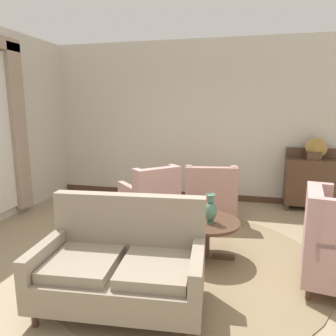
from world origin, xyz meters
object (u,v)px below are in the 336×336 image
Objects in this scene: armchair_back_corner at (210,196)px; armchair_foreground_right at (336,250)px; settee at (122,265)px; coffee_table at (206,228)px; side_table at (331,234)px; sideboard at (310,182)px; armchair_near_sideboard at (151,199)px; gramophone at (318,144)px; porcelain_vase at (210,210)px.

armchair_back_corner is 0.94× the size of armchair_foreground_right.
settee is 2.16m from armchair_foreground_right.
coffee_table is 0.52× the size of settee.
side_table is (1.53, -1.33, 0.03)m from armchair_back_corner.
armchair_near_sideboard is at bearing -152.08° from sideboard.
armchair_back_corner is 1.36× the size of side_table.
gramophone is (0.05, -0.09, 0.69)m from sideboard.
sideboard is at bearing 119.16° from gramophone.
porcelain_vase reaches higher than side_table.
porcelain_vase is 0.36× the size of armchair_back_corner.
settee is 2.19× the size of side_table.
gramophone is (1.78, 0.87, 0.82)m from armchair_back_corner.
gramophone is (0.26, 2.20, 0.78)m from side_table.
side_table is at bearing 115.43° from armchair_near_sideboard.
coffee_table is 0.74× the size of sideboard.
settee is 4.17m from sideboard.
sideboard reaches higher than armchair_back_corner.
gramophone is at bearing -60.84° from sideboard.
coffee_table is 0.27m from porcelain_vase.
gramophone is at bearing 53.32° from coffee_table.
armchair_near_sideboard reaches higher than armchair_back_corner.
armchair_foreground_right is at bearing 105.97° from armchair_near_sideboard.
gramophone reaches higher than porcelain_vase.
gramophone reaches higher than armchair_back_corner.
side_table is at bearing 4.92° from porcelain_vase.
side_table is at bearing 1.90° from armchair_foreground_right.
coffee_table is 1.30m from settee.
armchair_near_sideboard is 2.59m from side_table.
armchair_near_sideboard is at bearing 94.05° from settee.
sideboard is (1.73, 0.97, 0.12)m from armchair_back_corner.
armchair_foreground_right is 0.94× the size of sideboard.
armchair_foreground_right reaches higher than side_table.
settee is 2.57m from armchair_back_corner.
side_table is (2.10, 1.17, 0.04)m from settee.
armchair_back_corner is at bearing 139.01° from side_table.
coffee_table is 1.39m from armchair_near_sideboard.
side_table is (2.43, -0.90, 0.02)m from armchair_near_sideboard.
armchair_near_sideboard is at bearing 159.70° from side_table.
sideboard is at bearing 84.91° from side_table.
porcelain_vase is at bearing -175.08° from side_table.
armchair_near_sideboard is at bearing -154.12° from gramophone.
settee reaches higher than coffee_table.
porcelain_vase is at bearing 85.26° from armchair_foreground_right.
armchair_back_corner is at bearing 161.15° from armchair_near_sideboard.
porcelain_vase is 1.48m from armchair_near_sideboard.
porcelain_vase is at bearing -125.15° from gramophone.
porcelain_vase is 2.89m from gramophone.
armchair_near_sideboard is 0.97× the size of sideboard.
sideboard is at bearing 51.44° from settee.
settee is 2.84× the size of gramophone.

